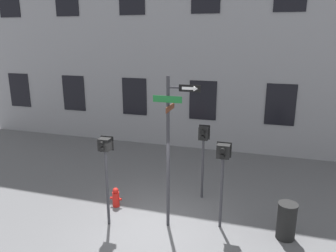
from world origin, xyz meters
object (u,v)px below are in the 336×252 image
fire_hydrant (116,197)px  trash_bin (286,221)px  street_sign_pole (171,142)px  pedestrian_signal_across (203,142)px  pedestrian_signal_left (105,158)px  pedestrian_signal_right (223,162)px

fire_hydrant → trash_bin: trash_bin is taller
street_sign_pole → fire_hydrant: size_ratio=6.70×
street_sign_pole → pedestrian_signal_across: bearing=74.9°
pedestrian_signal_left → fire_hydrant: (-0.24, 0.99, -1.73)m
pedestrian_signal_left → pedestrian_signal_across: size_ratio=1.05×
street_sign_pole → pedestrian_signal_right: bearing=14.7°
pedestrian_signal_left → pedestrian_signal_across: pedestrian_signal_left is taller
pedestrian_signal_right → pedestrian_signal_across: (-0.84, 1.59, -0.02)m
pedestrian_signal_right → trash_bin: 2.29m
pedestrian_signal_left → trash_bin: (4.86, 0.76, -1.53)m
pedestrian_signal_across → trash_bin: bearing=-31.8°
pedestrian_signal_left → fire_hydrant: bearing=103.9°
street_sign_pole → pedestrian_signal_across: 2.10m
pedestrian_signal_across → pedestrian_signal_right: bearing=-62.0°
pedestrian_signal_left → street_sign_pole: bearing=13.8°
trash_bin → street_sign_pole: bearing=-173.8°
street_sign_pole → pedestrian_signal_right: 1.52m
fire_hydrant → pedestrian_signal_right: bearing=-3.5°
pedestrian_signal_left → pedestrian_signal_right: size_ratio=1.05×
street_sign_pole → fire_hydrant: 3.03m
pedestrian_signal_right → trash_bin: bearing=-0.7°
street_sign_pole → pedestrian_signal_left: street_sign_pole is taller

